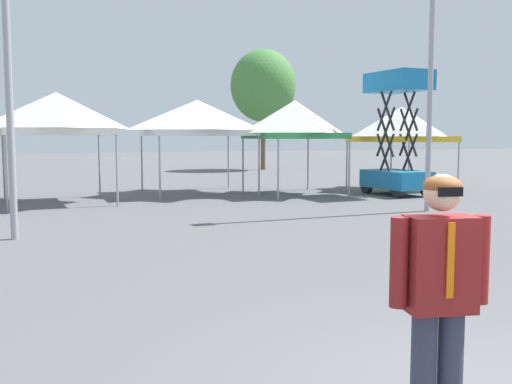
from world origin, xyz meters
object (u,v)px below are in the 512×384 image
(canopy_tent_left_of_center, at_px, (295,120))
(canopy_tent_behind_left, at_px, (56,114))
(canopy_tent_behind_center, at_px, (197,118))
(person_foreground, at_px, (439,293))
(canopy_tent_right_of_center, at_px, (402,124))
(scissor_lift, at_px, (397,158))
(tree_behind_tents_left, at_px, (263,86))
(light_pole_near_lift, at_px, (432,17))

(canopy_tent_left_of_center, bearing_deg, canopy_tent_behind_left, 178.90)
(canopy_tent_behind_center, bearing_deg, canopy_tent_left_of_center, -25.06)
(canopy_tent_behind_left, distance_m, canopy_tent_left_of_center, 7.76)
(person_foreground, bearing_deg, canopy_tent_left_of_center, 67.99)
(canopy_tent_behind_center, bearing_deg, canopy_tent_right_of_center, -9.45)
(scissor_lift, bearing_deg, tree_behind_tents_left, 84.62)
(canopy_tent_right_of_center, height_order, person_foreground, canopy_tent_right_of_center)
(person_foreground, bearing_deg, tree_behind_tents_left, 69.93)
(canopy_tent_behind_left, xyz_separation_m, scissor_lift, (10.90, -1.66, -1.43))
(canopy_tent_behind_center, xyz_separation_m, light_pole_near_lift, (4.45, -6.90, 2.46))
(tree_behind_tents_left, bearing_deg, scissor_lift, -95.38)
(canopy_tent_right_of_center, relative_size, scissor_lift, 0.75)
(canopy_tent_right_of_center, height_order, tree_behind_tents_left, tree_behind_tents_left)
(canopy_tent_behind_center, relative_size, canopy_tent_left_of_center, 1.10)
(canopy_tent_behind_center, xyz_separation_m, scissor_lift, (6.20, -2.94, -1.39))
(canopy_tent_behind_left, xyz_separation_m, canopy_tent_right_of_center, (12.26, 0.03, -0.22))
(canopy_tent_behind_left, height_order, canopy_tent_behind_center, canopy_tent_behind_left)
(person_foreground, bearing_deg, canopy_tent_behind_left, 95.64)
(scissor_lift, relative_size, person_foreground, 2.34)
(canopy_tent_behind_left, height_order, scissor_lift, scissor_lift)
(canopy_tent_behind_left, distance_m, tree_behind_tents_left, 18.95)
(canopy_tent_right_of_center, height_order, light_pole_near_lift, light_pole_near_lift)
(scissor_lift, relative_size, light_pole_near_lift, 0.46)
(person_foreground, height_order, tree_behind_tents_left, tree_behind_tents_left)
(canopy_tent_behind_left, relative_size, light_pole_near_lift, 0.37)
(canopy_tent_behind_center, relative_size, tree_behind_tents_left, 0.50)
(canopy_tent_behind_left, xyz_separation_m, canopy_tent_left_of_center, (7.76, -0.15, -0.10))
(scissor_lift, distance_m, person_foreground, 16.75)
(canopy_tent_behind_center, xyz_separation_m, tree_behind_tents_left, (7.69, 12.86, 2.36))
(canopy_tent_left_of_center, bearing_deg, scissor_lift, -25.69)
(canopy_tent_behind_left, bearing_deg, tree_behind_tents_left, 48.80)
(canopy_tent_left_of_center, height_order, light_pole_near_lift, light_pole_near_lift)
(canopy_tent_behind_center, height_order, scissor_lift, scissor_lift)
(light_pole_near_lift, bearing_deg, canopy_tent_right_of_center, 61.06)
(canopy_tent_behind_left, bearing_deg, light_pole_near_lift, -31.54)
(person_foreground, xyz_separation_m, tree_behind_tents_left, (10.85, 29.69, 3.96))
(canopy_tent_right_of_center, distance_m, tree_behind_tents_left, 14.35)
(canopy_tent_behind_center, distance_m, light_pole_near_lift, 8.57)
(light_pole_near_lift, height_order, tree_behind_tents_left, light_pole_near_lift)
(canopy_tent_behind_left, bearing_deg, person_foreground, -84.36)
(canopy_tent_left_of_center, height_order, scissor_lift, scissor_lift)
(canopy_tent_behind_left, xyz_separation_m, light_pole_near_lift, (9.14, -5.61, 2.43))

